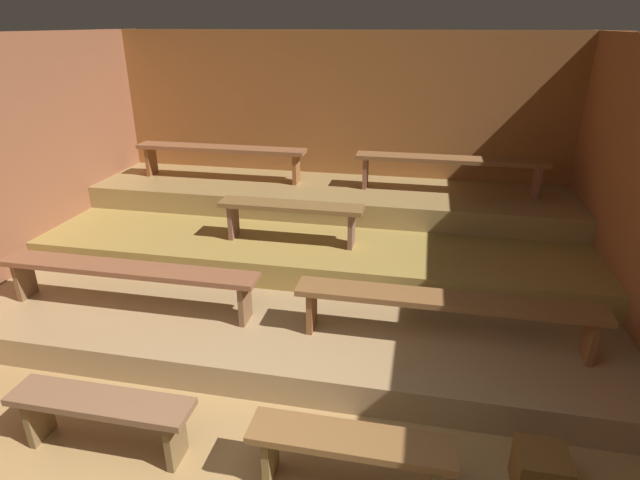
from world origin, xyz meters
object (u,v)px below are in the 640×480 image
bench_middle_center (291,211)px  bench_upper_left (221,152)px  wooden_crate_floor (540,472)px  bench_upper_right (450,163)px  bench_lower_left (127,273)px  bench_lower_right (446,305)px  bench_floor_left (102,410)px  bench_floor_right (351,448)px

bench_middle_center → bench_upper_left: bearing=134.9°
wooden_crate_floor → bench_upper_right: bearing=98.5°
bench_lower_left → bench_upper_right: size_ratio=1.09×
bench_middle_center → wooden_crate_floor: size_ratio=5.00×
bench_lower_left → bench_lower_right: 2.90m
bench_floor_left → bench_floor_right: (1.74, 0.00, 0.00)m
bench_lower_right → bench_middle_center: size_ratio=1.59×
bench_floor_right → wooden_crate_floor: 1.23m
bench_middle_center → bench_floor_left: bearing=-104.2°
bench_floor_left → bench_lower_left: bearing=112.7°
bench_floor_right → bench_floor_left: bearing=180.0°
bench_lower_right → bench_upper_right: bearing=88.9°
bench_lower_left → bench_middle_center: (1.25, 1.26, 0.26)m
wooden_crate_floor → bench_middle_center: bearing=133.0°
bench_floor_left → bench_floor_right: bearing=0.0°
bench_floor_left → bench_middle_center: (0.67, 2.66, 0.57)m
bench_middle_center → bench_upper_left: size_ratio=0.68×
bench_floor_left → bench_floor_right: 1.74m
bench_upper_left → wooden_crate_floor: 5.26m
bench_lower_right → bench_middle_center: bench_middle_center is taller
bench_lower_left → bench_upper_left: size_ratio=1.09×
bench_lower_left → bench_middle_center: bench_middle_center is taller
bench_middle_center → bench_floor_right: bearing=-68.1°
bench_lower_left → bench_upper_left: (-0.05, 2.56, 0.55)m
bench_floor_left → wooden_crate_floor: size_ratio=4.12×
bench_lower_left → bench_upper_right: bearing=41.0°
bench_upper_left → wooden_crate_floor: bench_upper_left is taller
bench_floor_left → bench_upper_left: bearing=99.1°
bench_floor_left → wooden_crate_floor: (2.93, 0.23, -0.19)m
bench_floor_left → bench_lower_right: (2.32, 1.40, 0.31)m
wooden_crate_floor → bench_floor_left: bearing=-175.5°
bench_middle_center → bench_upper_right: bench_upper_right is taller
bench_middle_center → bench_upper_right: size_ratio=0.68×
bench_floor_left → bench_lower_left: 1.55m
bench_floor_right → bench_lower_right: bearing=67.3°
bench_upper_right → wooden_crate_floor: size_ratio=7.34×
bench_floor_right → bench_upper_right: bearing=80.9°
bench_lower_left → bench_upper_right: 3.95m
bench_lower_left → bench_floor_right: bearing=-31.1°
bench_floor_right → wooden_crate_floor: (1.19, 0.23, -0.19)m
bench_upper_right → wooden_crate_floor: 3.92m
wooden_crate_floor → bench_lower_right: bearing=117.5°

